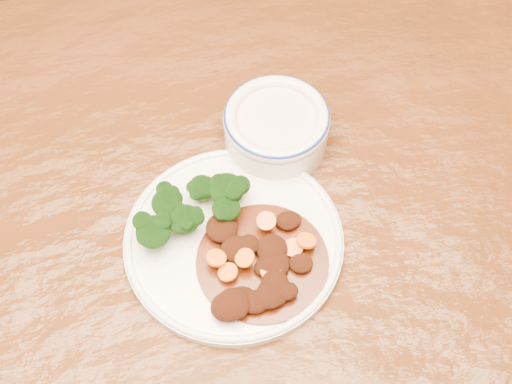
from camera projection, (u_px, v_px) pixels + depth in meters
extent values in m
cube|color=#4E220D|center=(200.00, 238.00, 0.86)|extent=(1.56, 1.00, 0.04)
cylinder|color=#3C220F|center=(500.00, 90.00, 1.47)|extent=(0.06, 0.06, 0.71)
cylinder|color=silver|center=(234.00, 241.00, 0.83)|extent=(0.26, 0.26, 0.01)
torus|color=silver|center=(234.00, 239.00, 0.82)|extent=(0.25, 0.25, 0.01)
cylinder|color=olive|center=(155.00, 240.00, 0.81)|extent=(0.01, 0.01, 0.02)
ellipsoid|color=black|center=(153.00, 232.00, 0.80)|extent=(0.04, 0.04, 0.03)
cylinder|color=olive|center=(227.00, 217.00, 0.83)|extent=(0.01, 0.01, 0.02)
ellipsoid|color=black|center=(227.00, 209.00, 0.82)|extent=(0.03, 0.03, 0.03)
cylinder|color=olive|center=(203.00, 195.00, 0.85)|extent=(0.01, 0.01, 0.02)
ellipsoid|color=black|center=(202.00, 187.00, 0.83)|extent=(0.03, 0.03, 0.03)
cylinder|color=olive|center=(227.00, 198.00, 0.84)|extent=(0.01, 0.01, 0.02)
ellipsoid|color=black|center=(227.00, 189.00, 0.83)|extent=(0.04, 0.04, 0.03)
cylinder|color=olive|center=(186.00, 227.00, 0.82)|extent=(0.01, 0.01, 0.02)
ellipsoid|color=black|center=(185.00, 219.00, 0.81)|extent=(0.04, 0.04, 0.03)
cylinder|color=olive|center=(168.00, 211.00, 0.83)|extent=(0.01, 0.01, 0.02)
ellipsoid|color=black|center=(166.00, 203.00, 0.82)|extent=(0.04, 0.04, 0.03)
cylinder|color=#471407|center=(262.00, 262.00, 0.81)|extent=(0.15, 0.15, 0.00)
ellipsoid|color=black|center=(233.00, 304.00, 0.76)|extent=(0.04, 0.04, 0.02)
ellipsoid|color=black|center=(269.00, 297.00, 0.77)|extent=(0.03, 0.03, 0.02)
ellipsoid|color=black|center=(274.00, 264.00, 0.80)|extent=(0.04, 0.04, 0.02)
ellipsoid|color=black|center=(272.00, 293.00, 0.78)|extent=(0.04, 0.04, 0.02)
ellipsoid|color=black|center=(249.00, 244.00, 0.81)|extent=(0.02, 0.03, 0.01)
ellipsoid|color=black|center=(286.00, 291.00, 0.77)|extent=(0.03, 0.02, 0.01)
ellipsoid|color=black|center=(288.00, 223.00, 0.82)|extent=(0.02, 0.02, 0.01)
ellipsoid|color=black|center=(255.00, 302.00, 0.77)|extent=(0.03, 0.03, 0.02)
ellipsoid|color=black|center=(288.00, 220.00, 0.83)|extent=(0.03, 0.02, 0.02)
ellipsoid|color=black|center=(242.00, 300.00, 0.77)|extent=(0.03, 0.03, 0.02)
ellipsoid|color=black|center=(266.00, 267.00, 0.79)|extent=(0.03, 0.02, 0.01)
ellipsoid|color=black|center=(237.00, 249.00, 0.80)|extent=(0.04, 0.03, 0.02)
ellipsoid|color=black|center=(272.00, 249.00, 0.80)|extent=(0.04, 0.04, 0.02)
ellipsoid|color=black|center=(227.00, 307.00, 0.77)|extent=(0.04, 0.03, 0.02)
ellipsoid|color=black|center=(275.00, 283.00, 0.78)|extent=(0.03, 0.03, 0.02)
ellipsoid|color=black|center=(301.00, 263.00, 0.80)|extent=(0.03, 0.03, 0.01)
ellipsoid|color=black|center=(222.00, 228.00, 0.82)|extent=(0.04, 0.04, 0.02)
cylinder|color=#DF570C|center=(271.00, 271.00, 0.79)|extent=(0.03, 0.03, 0.01)
cylinder|color=#DF570C|center=(245.00, 258.00, 0.79)|extent=(0.03, 0.03, 0.01)
cylinder|color=#DF570C|center=(306.00, 241.00, 0.80)|extent=(0.03, 0.03, 0.01)
cylinder|color=#DF570C|center=(266.00, 221.00, 0.81)|extent=(0.03, 0.03, 0.01)
cylinder|color=#DF570C|center=(228.00, 272.00, 0.79)|extent=(0.02, 0.02, 0.01)
cylinder|color=#DF570C|center=(216.00, 258.00, 0.79)|extent=(0.03, 0.03, 0.01)
cylinder|color=#DF570C|center=(293.00, 248.00, 0.81)|extent=(0.03, 0.03, 0.01)
cylinder|color=silver|center=(276.00, 133.00, 0.89)|extent=(0.13, 0.13, 0.04)
cylinder|color=silver|center=(277.00, 120.00, 0.87)|extent=(0.10, 0.10, 0.01)
torus|color=silver|center=(277.00, 118.00, 0.87)|extent=(0.13, 0.13, 0.02)
torus|color=navy|center=(277.00, 116.00, 0.86)|extent=(0.13, 0.13, 0.01)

